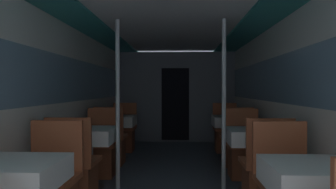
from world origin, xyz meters
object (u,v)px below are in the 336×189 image
at_px(dining_table_right_0, 314,182).
at_px(chair_right_near_2, 236,147).
at_px(chair_right_far_2, 226,137).
at_px(chair_left_far_1, 101,155).
at_px(support_pole_right_1, 224,105).
at_px(dining_table_left_0, 15,178).
at_px(dining_table_left_2, 118,123).
at_px(chair_left_far_2, 123,136).
at_px(chair_left_near_1, 74,177).
at_px(support_pole_left_1, 118,104).
at_px(chair_left_near_2, 111,146).
at_px(chair_right_far_1, 244,156).
at_px(dining_table_left_1, 89,138).
at_px(dining_table_right_2, 230,123).
at_px(chair_right_near_1, 265,179).
at_px(dining_table_right_1, 253,139).

distance_m(dining_table_right_0, chair_right_near_2, 3.11).
relative_size(dining_table_right_0, chair_right_far_2, 0.79).
height_order(chair_left_far_1, support_pole_right_1, support_pole_right_1).
bearing_deg(dining_table_left_0, dining_table_left_2, 90.00).
height_order(chair_left_far_2, chair_right_near_2, same).
bearing_deg(chair_left_near_1, dining_table_left_0, -90.00).
distance_m(chair_left_near_1, support_pole_right_1, 1.92).
relative_size(dining_table_left_0, support_pole_left_1, 0.36).
bearing_deg(support_pole_left_1, chair_left_near_2, 105.85).
height_order(chair_right_far_1, support_pole_right_1, support_pole_right_1).
height_order(dining_table_left_0, dining_table_left_1, same).
bearing_deg(support_pole_left_1, chair_left_near_1, -121.77).
bearing_deg(chair_right_far_1, dining_table_left_1, 15.92).
relative_size(support_pole_left_1, dining_table_left_2, 2.80).
relative_size(dining_table_right_2, chair_right_near_2, 0.79).
xyz_separation_m(chair_left_far_2, chair_right_far_1, (2.02, -1.84, 0.00)).
relative_size(support_pole_right_1, chair_right_far_2, 2.20).
distance_m(chair_left_far_1, chair_right_near_1, 2.33).
height_order(chair_left_far_1, dining_table_right_1, chair_left_far_1).
bearing_deg(dining_table_right_1, chair_left_near_2, 148.12).
distance_m(chair_left_near_2, dining_table_right_0, 3.71).
bearing_deg(support_pole_left_1, dining_table_left_2, 101.01).
relative_size(chair_left_far_1, dining_table_right_0, 1.27).
distance_m(dining_table_left_1, chair_left_far_1, 0.67).
bearing_deg(chair_right_near_1, dining_table_left_1, 164.08).
xyz_separation_m(dining_table_right_0, dining_table_right_1, (0.00, 1.84, 0.00)).
bearing_deg(chair_left_far_2, chair_right_near_1, 124.09).
xyz_separation_m(dining_table_left_0, dining_table_left_1, (0.00, 1.84, 0.00)).
xyz_separation_m(dining_table_left_1, dining_table_right_2, (2.02, 1.84, 0.00)).
height_order(chair_left_near_2, dining_table_right_2, chair_left_near_2).
relative_size(dining_table_left_1, chair_right_near_2, 0.79).
xyz_separation_m(dining_table_left_0, support_pole_right_1, (1.67, 1.84, 0.42)).
distance_m(chair_left_near_1, chair_right_far_2, 3.61).
height_order(dining_table_left_1, chair_left_far_1, chair_left_far_1).
height_order(chair_right_near_1, dining_table_right_2, chair_right_near_1).
height_order(dining_table_left_0, chair_left_near_2, chair_left_near_2).
bearing_deg(chair_right_near_1, support_pole_left_1, 160.90).
xyz_separation_m(chair_right_far_1, chair_right_near_2, (0.00, 0.68, 0.00)).
bearing_deg(dining_table_left_0, chair_left_far_1, 90.00).
height_order(dining_table_left_1, chair_right_far_1, chair_right_far_1).
height_order(dining_table_left_1, dining_table_right_1, same).
distance_m(dining_table_left_2, support_pole_right_1, 2.51).
relative_size(chair_left_near_1, chair_right_far_1, 1.00).
xyz_separation_m(dining_table_right_0, chair_right_near_2, (0.00, 3.09, -0.33)).
bearing_deg(dining_table_right_2, dining_table_left_2, 180.00).
bearing_deg(support_pole_right_1, dining_table_left_0, -132.23).
height_order(dining_table_left_1, chair_right_far_2, chair_right_far_2).
xyz_separation_m(support_pole_left_1, chair_left_near_2, (-0.36, 1.26, -0.75)).
bearing_deg(chair_left_far_2, dining_table_right_0, 115.47).
distance_m(chair_right_near_1, support_pole_right_1, 1.01).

